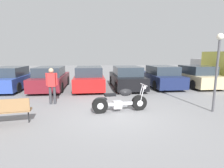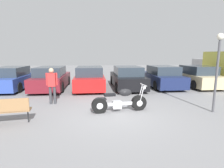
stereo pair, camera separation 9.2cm
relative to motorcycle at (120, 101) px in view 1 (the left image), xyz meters
The scene contains 11 objects.
ground_plane 0.55m from the motorcycle, 118.88° to the right, with size 60.00×60.00×0.00m, color slate.
motorcycle is the anchor object (origin of this frame).
parked_car_blue 8.29m from the motorcycle, 139.60° to the left, with size 1.93×4.52×1.47m.
parked_car_maroon 6.40m from the motorcycle, 126.24° to the left, with size 1.93×4.52×1.47m.
parked_car_red 5.18m from the motorcycle, 104.03° to the left, with size 1.93×4.52×1.47m.
parked_car_black 5.12m from the motorcycle, 75.58° to the left, with size 1.93×4.52×1.47m.
parked_car_navy 6.43m from the motorcycle, 53.72° to the left, with size 1.93×4.52×1.47m.
parked_car_champagne 8.13m from the motorcycle, 38.80° to the left, with size 1.93×4.52×1.47m.
park_bench 4.02m from the motorcycle, 166.15° to the right, with size 1.63×0.61×0.89m.
lamp_post 4.09m from the motorcycle, ahead, with size 0.26×0.26×3.05m.
person_standing 3.28m from the motorcycle, 153.99° to the left, with size 0.52×0.22×1.66m.
Camera 1 is at (-0.92, -6.36, 2.28)m, focal length 28.00 mm.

